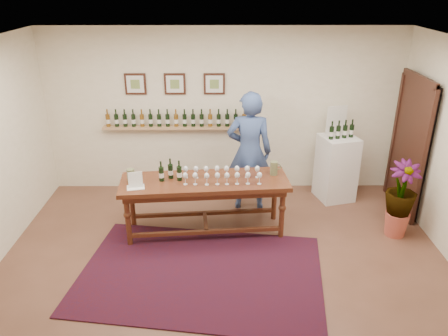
{
  "coord_description": "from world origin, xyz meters",
  "views": [
    {
      "loc": [
        -0.03,
        -4.66,
        3.5
      ],
      "look_at": [
        0.0,
        0.8,
        1.1
      ],
      "focal_mm": 35.0,
      "sensor_mm": 36.0,
      "label": 1
    }
  ],
  "objects_px": {
    "tasting_table": "(205,188)",
    "person": "(249,152)",
    "potted_plant": "(400,199)",
    "display_pedestal": "(336,168)"
  },
  "relations": [
    {
      "from": "tasting_table",
      "to": "person",
      "type": "height_order",
      "value": "person"
    },
    {
      "from": "tasting_table",
      "to": "person",
      "type": "bearing_deg",
      "value": 43.29
    },
    {
      "from": "tasting_table",
      "to": "person",
      "type": "relative_size",
      "value": 1.26
    },
    {
      "from": "potted_plant",
      "to": "person",
      "type": "relative_size",
      "value": 0.51
    },
    {
      "from": "potted_plant",
      "to": "person",
      "type": "xyz_separation_m",
      "value": [
        -2.12,
        0.87,
        0.39
      ]
    },
    {
      "from": "tasting_table",
      "to": "display_pedestal",
      "type": "xyz_separation_m",
      "value": [
        2.17,
        1.08,
        -0.17
      ]
    },
    {
      "from": "potted_plant",
      "to": "display_pedestal",
      "type": "bearing_deg",
      "value": 117.65
    },
    {
      "from": "tasting_table",
      "to": "potted_plant",
      "type": "bearing_deg",
      "value": -7.28
    },
    {
      "from": "tasting_table",
      "to": "potted_plant",
      "type": "distance_m",
      "value": 2.8
    },
    {
      "from": "potted_plant",
      "to": "person",
      "type": "height_order",
      "value": "person"
    }
  ]
}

